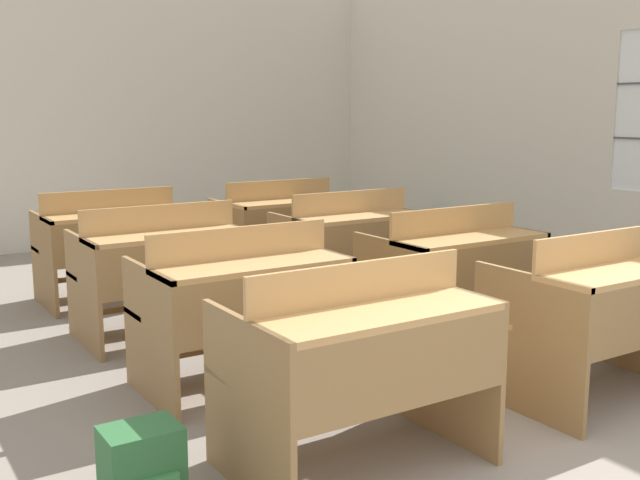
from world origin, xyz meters
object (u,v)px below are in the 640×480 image
(bench_third_right, at_px, (351,244))
(bench_front_left, at_px, (360,360))
(bench_back_left, at_px, (111,242))
(bench_front_right, at_px, (602,310))
(bench_second_right, at_px, (455,271))
(bench_third_left, at_px, (162,267))
(wastepaper_bin, at_px, (419,227))
(schoolbag, at_px, (142,470))
(bench_second_left, at_px, (243,303))
(bench_back_right, at_px, (280,226))

(bench_third_right, bearing_deg, bench_front_left, -124.30)
(bench_third_right, relative_size, bench_back_left, 1.00)
(bench_front_right, height_order, bench_second_right, same)
(bench_front_left, xyz_separation_m, bench_third_left, (-0.01, 2.25, 0.00))
(wastepaper_bin, height_order, schoolbag, wastepaper_bin)
(bench_front_right, height_order, bench_third_left, same)
(bench_front_left, relative_size, bench_second_right, 1.00)
(bench_second_right, height_order, schoolbag, bench_second_right)
(bench_second_right, xyz_separation_m, bench_back_left, (-1.56, 2.28, 0.00))
(bench_back_left, bearing_deg, bench_third_left, -90.55)
(bench_second_left, distance_m, bench_second_right, 1.54)
(bench_back_left, bearing_deg, bench_second_left, -89.59)
(bench_third_left, relative_size, schoolbag, 3.15)
(bench_front_left, distance_m, schoolbag, 0.97)
(bench_front_left, relative_size, bench_third_left, 1.00)
(bench_front_left, bearing_deg, bench_second_right, 35.50)
(bench_back_left, xyz_separation_m, bench_back_right, (1.55, -0.01, 0.00))
(bench_second_left, bearing_deg, bench_third_right, 37.06)
(bench_front_left, xyz_separation_m, bench_front_right, (1.54, -0.03, 0.00))
(bench_second_right, xyz_separation_m, bench_back_right, (-0.01, 2.27, 0.00))
(bench_front_right, relative_size, schoolbag, 3.15)
(bench_front_left, distance_m, bench_front_right, 1.54)
(bench_second_left, bearing_deg, bench_back_right, 55.99)
(bench_third_right, bearing_deg, schoolbag, -139.09)
(bench_second_left, xyz_separation_m, bench_third_right, (1.54, 1.16, 0.00))
(bench_second_right, xyz_separation_m, bench_third_left, (-1.57, 1.14, 0.00))
(schoolbag, bearing_deg, bench_front_right, -4.24)
(bench_back_right, relative_size, wastepaper_bin, 2.89)
(schoolbag, bearing_deg, bench_third_right, 40.91)
(bench_back_right, bearing_deg, bench_back_left, 179.79)
(bench_second_left, relative_size, bench_third_right, 1.00)
(bench_front_right, height_order, bench_back_right, same)
(bench_back_right, distance_m, wastepaper_bin, 2.41)
(bench_second_right, distance_m, wastepaper_bin, 3.78)
(bench_third_left, xyz_separation_m, bench_third_right, (1.57, 0.03, 0.00))
(bench_back_left, height_order, wastepaper_bin, bench_back_left)
(bench_front_right, xyz_separation_m, wastepaper_bin, (2.27, 4.17, -0.29))
(bench_third_left, bearing_deg, bench_front_left, -89.75)
(bench_back_right, bearing_deg, bench_front_left, -114.56)
(bench_third_left, relative_size, bench_third_right, 1.00)
(bench_third_right, distance_m, bench_back_right, 1.11)
(bench_front_left, bearing_deg, bench_back_right, 65.44)
(bench_back_right, bearing_deg, bench_second_left, -124.01)
(bench_front_right, distance_m, bench_third_right, 2.31)
(bench_back_right, bearing_deg, bench_third_right, -89.61)
(bench_second_right, bearing_deg, bench_second_left, 179.82)
(bench_front_right, height_order, schoolbag, bench_front_right)
(bench_third_right, bearing_deg, bench_second_left, -142.94)
(bench_second_left, bearing_deg, wastepaper_bin, 38.50)
(bench_second_right, bearing_deg, bench_third_right, 90.29)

